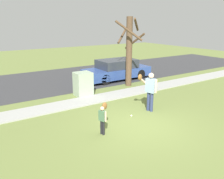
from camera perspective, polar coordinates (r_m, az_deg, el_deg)
name	(u,v)px	position (r m, az deg, el deg)	size (l,w,h in m)	color
ground_plane	(95,100)	(11.56, -4.24, -2.67)	(48.00, 48.00, 0.00)	olive
sidewalk_strip	(94,99)	(11.64, -4.49, -2.40)	(36.00, 1.20, 0.06)	#A3A39E
road_surface	(58,80)	(16.04, -13.16, 2.40)	(36.00, 6.80, 0.02)	#38383A
person_adult	(150,88)	(9.99, 9.23, 0.35)	(0.79, 0.59, 1.69)	navy
person_child	(103,115)	(8.00, -2.21, -6.24)	(0.45, 0.49, 1.06)	black
baseball	(131,116)	(9.64, 4.75, -6.42)	(0.07, 0.07, 0.07)	white
utility_cabinet	(83,84)	(12.22, -7.09, 1.35)	(0.84, 0.78, 1.24)	#9EB293
street_tree_near	(129,50)	(13.83, 4.24, 9.73)	(1.84, 1.87, 4.03)	brown
parked_wagon_blue	(117,70)	(15.55, 1.18, 4.86)	(4.50, 1.80, 1.33)	#2D478C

